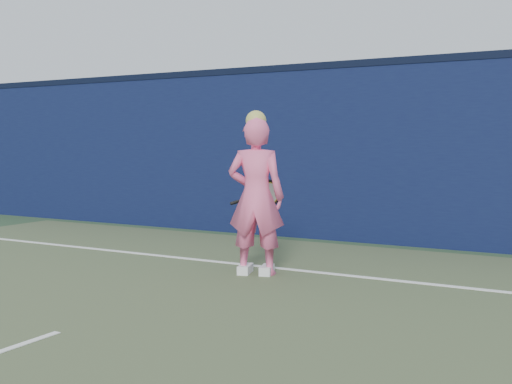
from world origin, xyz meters
The scene contains 4 objects.
backstop_wall centered at (0.00, 6.50, 1.25)m, with size 24.00×0.40×2.50m, color #0C1237.
wall_cap centered at (0.00, 6.50, 2.55)m, with size 24.00×0.42×0.10m, color black.
player centered at (0.24, 3.63, 0.85)m, with size 0.71×0.56×1.77m.
racket centered at (0.10, 4.09, 0.84)m, with size 0.52×0.38×0.32m.
Camera 1 is at (3.57, -2.38, 1.42)m, focal length 45.00 mm.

